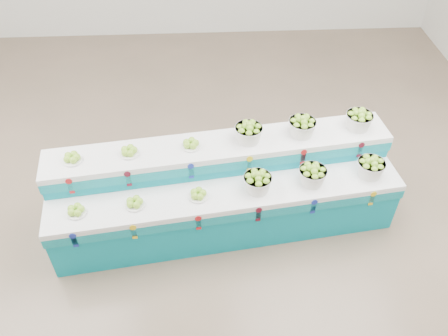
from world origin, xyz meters
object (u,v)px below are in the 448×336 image
at_px(plate_upper_mid, 129,151).
at_px(basket_lower_left, 258,182).
at_px(basket_upper_right, 359,119).
at_px(display_stand, 224,191).

bearing_deg(plate_upper_mid, basket_lower_left, -12.82).
distance_m(basket_lower_left, basket_upper_right, 1.42).
relative_size(display_stand, plate_upper_mid, 18.51).
bearing_deg(basket_lower_left, display_stand, 150.40).
bearing_deg(basket_upper_right, plate_upper_mid, -172.62).
relative_size(display_stand, basket_lower_left, 12.71).
xyz_separation_m(basket_lower_left, basket_upper_right, (1.22, 0.65, 0.30)).
bearing_deg(basket_lower_left, plate_upper_mid, 167.18).
distance_m(plate_upper_mid, basket_upper_right, 2.62).
bearing_deg(display_stand, basket_upper_right, 8.54).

